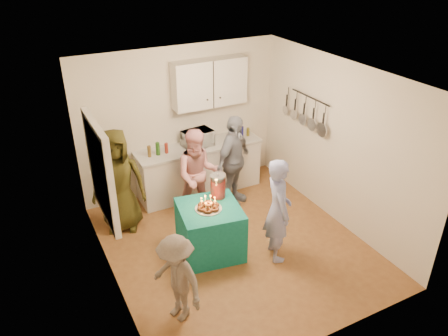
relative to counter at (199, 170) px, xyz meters
name	(u,v)px	position (x,y,z in m)	size (l,w,h in m)	color
floor	(235,245)	(-0.20, -1.70, -0.43)	(4.00, 4.00, 0.00)	brown
ceiling	(237,76)	(-0.20, -1.70, 2.17)	(4.00, 4.00, 0.00)	white
back_wall	(180,121)	(-0.20, 0.30, 0.87)	(3.60, 3.60, 0.00)	silver
left_wall	(105,201)	(-2.00, -1.70, 0.87)	(4.00, 4.00, 0.00)	silver
right_wall	(338,144)	(1.60, -1.70, 0.87)	(4.00, 4.00, 0.00)	silver
window_night	(99,172)	(-1.97, -1.40, 1.12)	(0.04, 1.00, 1.20)	black
counter	(199,170)	(0.00, 0.00, 0.00)	(2.20, 0.58, 0.86)	white
countertop	(199,147)	(0.00, 0.00, 0.46)	(2.24, 0.62, 0.05)	beige
upper_cabinet	(210,83)	(0.30, 0.15, 1.52)	(1.30, 0.30, 0.80)	white
pot_rack	(308,112)	(1.52, -1.00, 1.17)	(0.12, 1.00, 0.60)	black
microwave	(198,138)	(-0.02, 0.00, 0.62)	(0.51, 0.34, 0.28)	white
party_table	(210,230)	(-0.59, -1.67, -0.05)	(0.85, 0.85, 0.76)	#11756C
donut_cake	(208,204)	(-0.62, -1.69, 0.42)	(0.38, 0.38, 0.18)	#381C0C
punch_jar	(218,187)	(-0.35, -1.45, 0.50)	(0.22, 0.22, 0.34)	red
man_birthday	(278,210)	(0.21, -2.18, 0.35)	(0.57, 0.37, 1.56)	#A0AAE9
woman_back_left	(118,181)	(-1.56, -0.46, 0.41)	(0.82, 0.53, 1.67)	brown
woman_back_center	(198,175)	(-0.34, -0.73, 0.34)	(0.75, 0.58, 1.54)	#CA697B
woman_back_right	(234,161)	(0.35, -0.63, 0.37)	(0.94, 0.39, 1.61)	#0F1934
child_near_left	(177,279)	(-1.48, -2.62, 0.16)	(0.76, 0.44, 1.18)	#63574F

